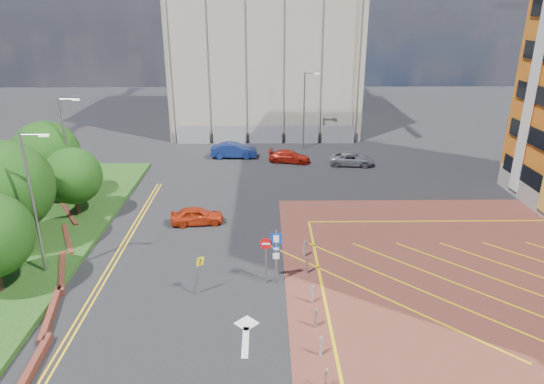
{
  "coord_description": "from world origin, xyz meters",
  "views": [
    {
      "loc": [
        -0.05,
        -22.1,
        14.3
      ],
      "look_at": [
        0.3,
        2.57,
        4.79
      ],
      "focal_mm": 32.0,
      "sensor_mm": 36.0,
      "label": 1
    }
  ],
  "objects_px": {
    "tree_b": "(5,187)",
    "car_red_left": "(197,216)",
    "lamp_left_near": "(34,199)",
    "car_red_back": "(289,156)",
    "tree_d": "(46,154)",
    "car_blue_back": "(234,150)",
    "tree_c": "(73,176)",
    "warning_sign": "(198,271)",
    "lamp_left_far": "(67,148)",
    "lamp_back": "(305,108)",
    "car_silver_back": "(352,159)",
    "sign_cluster": "(272,252)"
  },
  "relations": [
    {
      "from": "lamp_left_far",
      "to": "car_silver_back",
      "type": "relative_size",
      "value": 1.88
    },
    {
      "from": "tree_d",
      "to": "car_silver_back",
      "type": "height_order",
      "value": "tree_d"
    },
    {
      "from": "car_blue_back",
      "to": "car_silver_back",
      "type": "distance_m",
      "value": 11.69
    },
    {
      "from": "tree_d",
      "to": "car_blue_back",
      "type": "xyz_separation_m",
      "value": [
        13.3,
        11.68,
        -3.12
      ]
    },
    {
      "from": "tree_c",
      "to": "tree_d",
      "type": "bearing_deg",
      "value": 135.0
    },
    {
      "from": "lamp_left_far",
      "to": "warning_sign",
      "type": "bearing_deg",
      "value": -48.09
    },
    {
      "from": "tree_d",
      "to": "car_red_back",
      "type": "relative_size",
      "value": 1.51
    },
    {
      "from": "warning_sign",
      "to": "car_red_back",
      "type": "bearing_deg",
      "value": 75.75
    },
    {
      "from": "tree_c",
      "to": "lamp_back",
      "type": "height_order",
      "value": "lamp_back"
    },
    {
      "from": "warning_sign",
      "to": "sign_cluster",
      "type": "bearing_deg",
      "value": 15.34
    },
    {
      "from": "tree_b",
      "to": "sign_cluster",
      "type": "relative_size",
      "value": 2.11
    },
    {
      "from": "warning_sign",
      "to": "lamp_back",
      "type": "bearing_deg",
      "value": 74.74
    },
    {
      "from": "lamp_left_near",
      "to": "sign_cluster",
      "type": "bearing_deg",
      "value": -4.56
    },
    {
      "from": "tree_c",
      "to": "tree_d",
      "type": "relative_size",
      "value": 0.81
    },
    {
      "from": "car_blue_back",
      "to": "tree_c",
      "type": "bearing_deg",
      "value": 146.14
    },
    {
      "from": "lamp_left_near",
      "to": "tree_d",
      "type": "bearing_deg",
      "value": 110.35
    },
    {
      "from": "tree_d",
      "to": "warning_sign",
      "type": "relative_size",
      "value": 2.7
    },
    {
      "from": "car_blue_back",
      "to": "car_red_back",
      "type": "xyz_separation_m",
      "value": [
        5.49,
        -1.64,
        -0.17
      ]
    },
    {
      "from": "tree_b",
      "to": "lamp_left_near",
      "type": "relative_size",
      "value": 0.84
    },
    {
      "from": "tree_c",
      "to": "car_red_back",
      "type": "relative_size",
      "value": 1.22
    },
    {
      "from": "lamp_left_far",
      "to": "lamp_back",
      "type": "bearing_deg",
      "value": 40.86
    },
    {
      "from": "tree_c",
      "to": "car_blue_back",
      "type": "xyz_separation_m",
      "value": [
        10.3,
        14.68,
        -2.44
      ]
    },
    {
      "from": "lamp_left_near",
      "to": "car_red_back",
      "type": "bearing_deg",
      "value": 55.04
    },
    {
      "from": "lamp_back",
      "to": "lamp_left_near",
      "type": "bearing_deg",
      "value": -122.4
    },
    {
      "from": "tree_b",
      "to": "car_red_back",
      "type": "distance_m",
      "value": 25.6
    },
    {
      "from": "sign_cluster",
      "to": "car_silver_back",
      "type": "bearing_deg",
      "value": 69.46
    },
    {
      "from": "lamp_left_near",
      "to": "lamp_left_far",
      "type": "distance_m",
      "value": 10.2
    },
    {
      "from": "tree_c",
      "to": "sign_cluster",
      "type": "xyz_separation_m",
      "value": [
        13.8,
        -9.02,
        -1.24
      ]
    },
    {
      "from": "car_red_left",
      "to": "car_blue_back",
      "type": "xyz_separation_m",
      "value": [
        1.64,
        15.83,
        0.13
      ]
    },
    {
      "from": "lamp_back",
      "to": "car_red_left",
      "type": "distance_m",
      "value": 21.45
    },
    {
      "from": "tree_b",
      "to": "lamp_back",
      "type": "relative_size",
      "value": 0.84
    },
    {
      "from": "sign_cluster",
      "to": "car_red_left",
      "type": "bearing_deg",
      "value": 123.16
    },
    {
      "from": "car_red_back",
      "to": "car_silver_back",
      "type": "height_order",
      "value": "car_silver_back"
    },
    {
      "from": "lamp_left_far",
      "to": "car_blue_back",
      "type": "xyz_separation_m",
      "value": [
        11.22,
        12.68,
        -3.91
      ]
    },
    {
      "from": "tree_b",
      "to": "car_silver_back",
      "type": "bearing_deg",
      "value": 35.73
    },
    {
      "from": "warning_sign",
      "to": "tree_b",
      "type": "bearing_deg",
      "value": 156.92
    },
    {
      "from": "tree_c",
      "to": "sign_cluster",
      "type": "relative_size",
      "value": 1.53
    },
    {
      "from": "lamp_left_near",
      "to": "sign_cluster",
      "type": "relative_size",
      "value": 2.5
    },
    {
      "from": "tree_b",
      "to": "sign_cluster",
      "type": "height_order",
      "value": "tree_b"
    },
    {
      "from": "warning_sign",
      "to": "car_red_left",
      "type": "relative_size",
      "value": 0.62
    },
    {
      "from": "lamp_left_far",
      "to": "car_silver_back",
      "type": "bearing_deg",
      "value": 23.95
    },
    {
      "from": "car_red_back",
      "to": "car_silver_back",
      "type": "bearing_deg",
      "value": -86.76
    },
    {
      "from": "tree_d",
      "to": "lamp_left_far",
      "type": "bearing_deg",
      "value": -25.68
    },
    {
      "from": "tree_b",
      "to": "car_red_left",
      "type": "relative_size",
      "value": 1.85
    },
    {
      "from": "tree_c",
      "to": "lamp_back",
      "type": "relative_size",
      "value": 0.61
    },
    {
      "from": "tree_c",
      "to": "warning_sign",
      "type": "relative_size",
      "value": 2.18
    },
    {
      "from": "tree_d",
      "to": "sign_cluster",
      "type": "height_order",
      "value": "tree_d"
    },
    {
      "from": "tree_b",
      "to": "car_red_back",
      "type": "xyz_separation_m",
      "value": [
        17.79,
        18.04,
        -3.65
      ]
    },
    {
      "from": "car_red_left",
      "to": "car_red_back",
      "type": "relative_size",
      "value": 0.91
    },
    {
      "from": "lamp_back",
      "to": "car_blue_back",
      "type": "distance_m",
      "value": 8.78
    }
  ]
}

